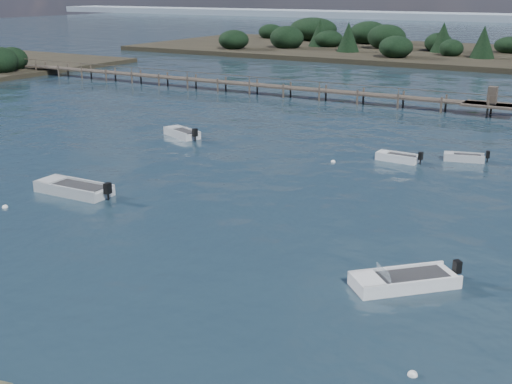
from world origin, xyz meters
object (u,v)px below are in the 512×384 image
Objects in this scene: dinghy_mid_white_b at (404,283)px; tender_far_grey_b at (464,159)px; tender_far_grey at (182,135)px; jetty at (253,85)px; tender_far_white at (397,159)px; dinghy_mid_grey at (74,191)px.

dinghy_mid_white_b is 21.22m from tender_far_grey_b.
dinghy_mid_white_b is 29.48m from tender_far_grey.
tender_far_grey_b is (-2.58, 21.06, -0.00)m from dinghy_mid_white_b.
tender_far_grey is at bearing -74.04° from jetty.
tender_far_white is at bearing 4.65° from tender_far_grey.
dinghy_mid_grey is 21.61m from tender_far_white.
jetty is at bearing 105.96° from tender_far_grey.
tender_far_white is 0.05× the size of jetty.
dinghy_mid_white_b is 1.07× the size of tender_far_grey.
tender_far_grey_b is (17.82, 18.96, -0.03)m from dinghy_mid_grey.
tender_far_grey_b is at bearing 46.78° from dinghy_mid_grey.
tender_far_grey is 21.65m from tender_far_grey_b.
tender_far_grey is 1.27× the size of tender_far_grey_b.
dinghy_mid_white_b is at bearing -83.01° from tender_far_grey_b.
tender_far_white is at bearing -148.79° from tender_far_grey_b.
jetty is at bearing 104.76° from dinghy_mid_grey.
dinghy_mid_grey is at bearing 174.11° from dinghy_mid_white_b.
dinghy_mid_grey is 1.60× the size of tender_far_white.
tender_far_grey_b is at bearing -33.07° from jetty.
tender_far_grey is 1.22× the size of tender_far_white.
tender_far_white is (-3.94, -2.39, 0.01)m from tender_far_grey_b.
tender_far_grey reaches higher than dinghy_mid_white_b.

